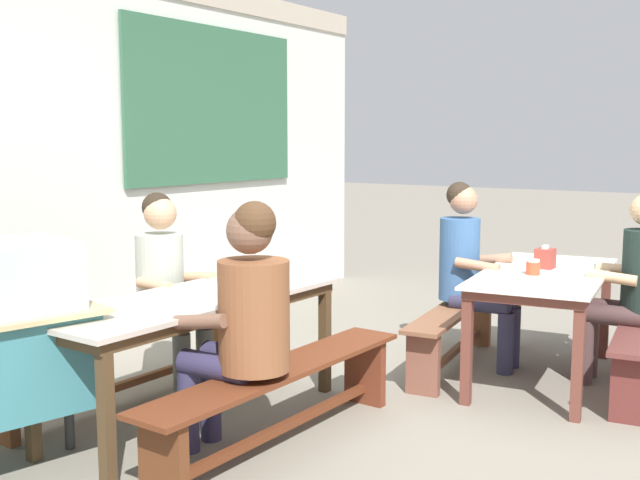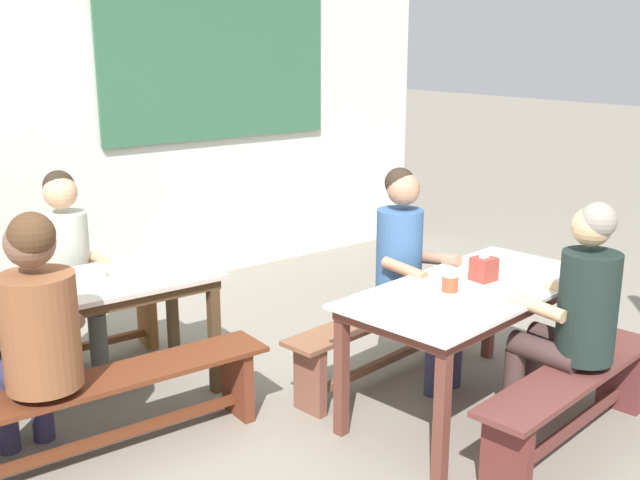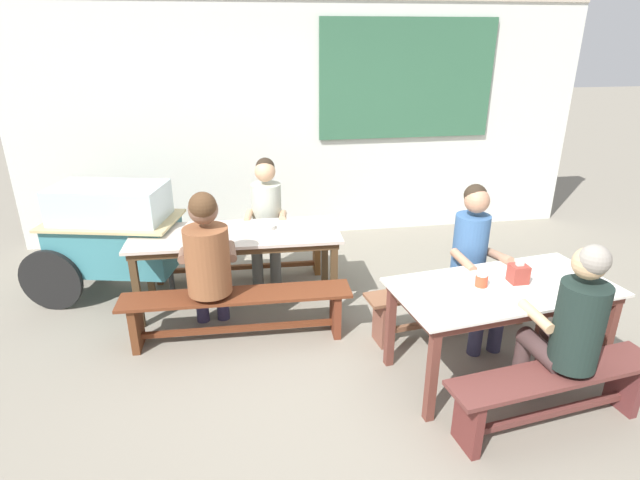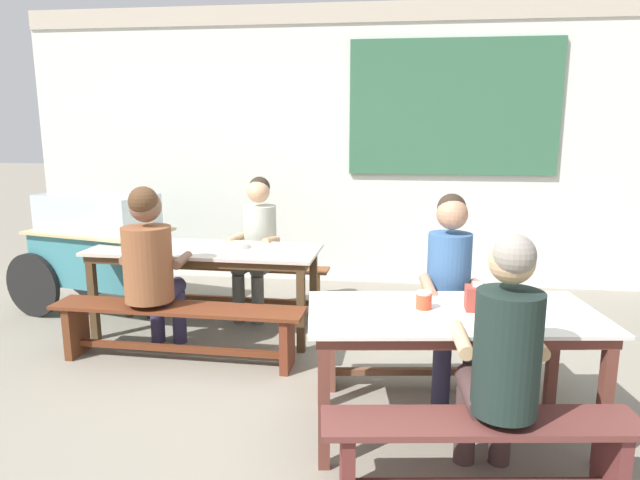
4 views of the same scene
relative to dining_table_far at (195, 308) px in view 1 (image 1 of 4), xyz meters
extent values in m
plane|color=gray|center=(0.92, -1.04, -0.66)|extent=(40.00, 40.00, 0.00)
cube|color=silver|center=(0.92, 1.80, 0.71)|extent=(6.81, 0.12, 2.74)
cube|color=#346446|center=(2.11, 1.71, 1.23)|extent=(2.13, 0.03, 1.37)
cube|color=beige|center=(0.00, 0.00, 0.06)|extent=(1.89, 0.74, 0.03)
cube|color=#4A3620|center=(0.00, 0.00, 0.02)|extent=(1.81, 0.68, 0.06)
cube|color=#4A3620|center=(0.86, 0.26, -0.34)|extent=(0.06, 0.06, 0.64)
cube|color=#4A3620|center=(0.85, -0.31, -0.34)|extent=(0.06, 0.06, 0.64)
cube|color=#4A3620|center=(-0.85, 0.31, -0.34)|extent=(0.06, 0.06, 0.64)
cube|color=#4A3620|center=(-0.86, -0.26, -0.34)|extent=(0.06, 0.06, 0.64)
cube|color=silver|center=(1.87, -1.37, 0.06)|extent=(1.67, 0.97, 0.02)
cube|color=brown|center=(1.87, -1.37, 0.02)|extent=(1.58, 0.90, 0.06)
cube|color=brown|center=(2.53, -0.96, -0.33)|extent=(0.07, 0.07, 0.65)
cube|color=brown|center=(2.61, -1.59, -0.33)|extent=(0.07, 0.07, 0.65)
cube|color=brown|center=(1.12, -1.15, -0.33)|extent=(0.07, 0.07, 0.65)
cube|color=brown|center=(1.21, -1.78, -0.33)|extent=(0.07, 0.07, 0.65)
cube|color=brown|center=(0.02, 0.61, -0.24)|extent=(1.88, 0.30, 0.02)
cube|color=brown|center=(0.83, 0.59, -0.45)|extent=(0.07, 0.21, 0.41)
cube|color=brown|center=(-0.80, 0.63, -0.45)|extent=(0.07, 0.21, 0.41)
cube|color=brown|center=(0.02, 0.61, -0.56)|extent=(1.59, 0.09, 0.04)
cube|color=#612D18|center=(-0.02, -0.61, -0.24)|extent=(1.88, 0.36, 0.03)
cube|color=brown|center=(0.80, -0.63, -0.46)|extent=(0.07, 0.26, 0.40)
cube|color=#5D311A|center=(-0.83, -0.59, -0.46)|extent=(0.07, 0.26, 0.40)
cube|color=#612D18|center=(-0.02, -0.61, -0.56)|extent=(1.60, 0.09, 0.04)
cube|color=brown|center=(1.78, -0.77, -0.24)|extent=(1.56, 0.45, 0.03)
cube|color=brown|center=(2.43, -0.68, -0.46)|extent=(0.09, 0.22, 0.40)
cube|color=brown|center=(1.14, -0.86, -0.46)|extent=(0.09, 0.22, 0.40)
cube|color=brown|center=(1.78, -0.77, -0.56)|extent=(1.26, 0.22, 0.04)
cube|color=brown|center=(1.35, -2.06, -0.46)|extent=(0.09, 0.25, 0.40)
cube|color=brown|center=(1.95, -1.97, -0.56)|extent=(1.17, 0.20, 0.04)
cylinder|color=#333333|center=(-0.65, 0.29, -0.51)|extent=(0.05, 0.05, 0.29)
cylinder|color=#3F3F3F|center=(-0.42, 0.23, 0.01)|extent=(0.17, 0.60, 0.04)
cylinder|color=#30304B|center=(1.84, -1.13, -0.44)|extent=(0.11, 0.11, 0.43)
cylinder|color=#30304B|center=(2.02, -1.11, -0.44)|extent=(0.11, 0.11, 0.43)
cylinder|color=#30304B|center=(1.82, -0.94, -0.18)|extent=(0.17, 0.42, 0.13)
cylinder|color=#30304B|center=(2.00, -0.93, -0.18)|extent=(0.17, 0.42, 0.13)
cylinder|color=#385F91|center=(1.90, -0.75, 0.10)|extent=(0.28, 0.28, 0.58)
sphere|color=#AB795D|center=(1.90, -0.77, 0.52)|extent=(0.20, 0.20, 0.20)
sphere|color=#2D2319|center=(1.90, -0.74, 0.55)|extent=(0.18, 0.18, 0.18)
cylinder|color=#AB795D|center=(1.75, -0.95, 0.09)|extent=(0.10, 0.31, 0.10)
cylinder|color=#AB795D|center=(2.07, -0.91, 0.09)|extent=(0.10, 0.31, 0.11)
cylinder|color=#332F50|center=(-0.15, -0.24, -0.44)|extent=(0.11, 0.11, 0.43)
cylinder|color=#332F50|center=(-0.33, -0.25, -0.44)|extent=(0.11, 0.11, 0.43)
cylinder|color=#332F50|center=(-0.14, -0.42, -0.18)|extent=(0.15, 0.40, 0.13)
cylinder|color=#332F50|center=(-0.32, -0.43, -0.18)|extent=(0.15, 0.40, 0.13)
cylinder|color=brown|center=(-0.22, -0.60, 0.08)|extent=(0.35, 0.35, 0.55)
sphere|color=brown|center=(-0.22, -0.58, 0.50)|extent=(0.23, 0.23, 0.23)
sphere|color=#4C331E|center=(-0.22, -0.61, 0.54)|extent=(0.21, 0.21, 0.21)
cylinder|color=brown|center=(-0.04, -0.41, 0.07)|extent=(0.09, 0.30, 0.08)
cylinder|color=brown|center=(-0.43, -0.43, 0.07)|extent=(0.09, 0.31, 0.11)
cylinder|color=#483332|center=(2.11, -1.62, -0.44)|extent=(0.11, 0.11, 0.43)
cylinder|color=#483332|center=(1.93, -1.63, -0.44)|extent=(0.11, 0.11, 0.43)
cylinder|color=#483332|center=(2.12, -1.79, -0.18)|extent=(0.16, 0.38, 0.13)
cylinder|color=#483332|center=(1.94, -1.80, -0.18)|extent=(0.16, 0.38, 0.13)
cylinder|color=tan|center=(2.19, -1.77, 0.08)|extent=(0.09, 0.31, 0.08)
cylinder|color=tan|center=(1.86, -1.79, 0.08)|extent=(0.09, 0.31, 0.09)
cylinder|color=#5F615B|center=(0.19, 0.30, -0.44)|extent=(0.11, 0.11, 0.43)
cylinder|color=#5F615B|center=(0.37, 0.27, -0.44)|extent=(0.11, 0.11, 0.43)
cylinder|color=#5F615B|center=(0.21, 0.45, -0.18)|extent=(0.18, 0.37, 0.13)
cylinder|color=#5F615B|center=(0.39, 0.43, -0.18)|extent=(0.18, 0.37, 0.13)
cylinder|color=#B4BBAB|center=(0.32, 0.60, 0.08)|extent=(0.30, 0.30, 0.53)
sphere|color=tan|center=(0.32, 0.58, 0.48)|extent=(0.21, 0.21, 0.21)
sphere|color=#2D2319|center=(0.32, 0.61, 0.51)|extent=(0.19, 0.19, 0.19)
cylinder|color=tan|center=(0.13, 0.44, 0.06)|extent=(0.11, 0.31, 0.07)
cylinder|color=tan|center=(0.47, 0.40, 0.06)|extent=(0.11, 0.31, 0.11)
cube|color=#98392E|center=(1.99, -1.33, 0.14)|extent=(0.12, 0.11, 0.13)
cube|color=white|center=(1.99, -1.33, 0.22)|extent=(0.05, 0.03, 0.02)
cylinder|color=#DF4629|center=(1.71, -1.34, 0.11)|extent=(0.09, 0.09, 0.08)
cylinder|color=white|center=(1.71, -1.34, 0.16)|extent=(0.08, 0.08, 0.02)
cylinder|color=silver|center=(0.28, 0.05, 0.09)|extent=(0.17, 0.17, 0.04)
camera|label=1|loc=(-3.07, -2.92, 0.94)|focal=42.95mm
camera|label=2|loc=(-1.19, -3.97, 1.39)|focal=42.58mm
camera|label=3|loc=(0.06, -4.32, 1.73)|focal=28.41mm
camera|label=4|loc=(1.53, -4.39, 1.08)|focal=31.90mm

